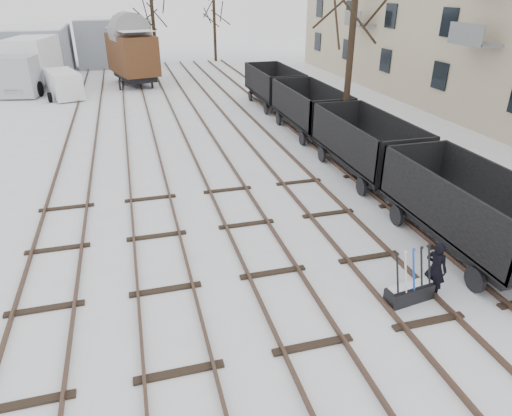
{
  "coord_description": "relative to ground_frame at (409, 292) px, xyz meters",
  "views": [
    {
      "loc": [
        -3.34,
        -10.24,
        7.33
      ],
      "look_at": [
        0.01,
        1.82,
        1.2
      ],
      "focal_mm": 32.0,
      "sensor_mm": 36.0,
      "label": 1
    }
  ],
  "objects": [
    {
      "name": "tree_far_right",
      "position": [
        3.15,
        42.07,
        2.9
      ],
      "size": [
        0.3,
        0.3,
        6.36
      ],
      "primitive_type": "cylinder",
      "color": "black",
      "rests_on": "ground"
    },
    {
      "name": "freight_wagon_d",
      "position": [
        3.01,
        21.06,
        0.66
      ],
      "size": [
        2.42,
        6.04,
        2.47
      ],
      "color": "black",
      "rests_on": "ground"
    },
    {
      "name": "tree_near",
      "position": [
        3.55,
        11.49,
        3.7
      ],
      "size": [
        0.3,
        0.3,
        7.97
      ],
      "primitive_type": "cylinder",
      "color": "black",
      "rests_on": "ground"
    },
    {
      "name": "shed_left",
      "position": [
        -15.99,
        38.12,
        1.76
      ],
      "size": [
        10.0,
        8.0,
        4.1
      ],
      "color": "gray",
      "rests_on": "ground"
    },
    {
      "name": "box_van_wagon",
      "position": [
        -5.66,
        31.06,
        2.2
      ],
      "size": [
        4.27,
        6.15,
        4.27
      ],
      "rotation": [
        0.0,
        0.0,
        0.26
      ],
      "color": "black",
      "rests_on": "ground"
    },
    {
      "name": "tree_far_left",
      "position": [
        -3.53,
        35.07,
        3.1
      ],
      "size": [
        0.3,
        0.3,
        6.76
      ],
      "primitive_type": "cylinder",
      "color": "black",
      "rests_on": "ground"
    },
    {
      "name": "freight_wagon_c",
      "position": [
        3.01,
        14.66,
        0.66
      ],
      "size": [
        2.42,
        6.04,
        2.47
      ],
      "color": "black",
      "rests_on": "ground"
    },
    {
      "name": "worker",
      "position": [
        0.75,
        0.1,
        0.5
      ],
      "size": [
        0.6,
        0.68,
        1.56
      ],
      "primitive_type": "imported",
      "rotation": [
        0.0,
        0.0,
        2.07
      ],
      "color": "black",
      "rests_on": "ground"
    },
    {
      "name": "panel_van",
      "position": [
        -10.72,
        27.59,
        0.68
      ],
      "size": [
        2.99,
        4.57,
        1.86
      ],
      "rotation": [
        0.0,
        0.0,
        0.3
      ],
      "color": "white",
      "rests_on": "ground"
    },
    {
      "name": "ground_frame",
      "position": [
        0.0,
        0.0,
        0.0
      ],
      "size": [
        1.35,
        0.6,
        1.49
      ],
      "rotation": [
        0.0,
        0.0,
        0.14
      ],
      "color": "black",
      "rests_on": "ground"
    },
    {
      "name": "freight_wagon_b",
      "position": [
        3.01,
        8.26,
        0.66
      ],
      "size": [
        2.42,
        6.04,
        2.47
      ],
      "color": "black",
      "rests_on": "ground"
    },
    {
      "name": "lorry",
      "position": [
        -13.19,
        31.34,
        1.66
      ],
      "size": [
        3.83,
        8.63,
        3.78
      ],
      "rotation": [
        0.0,
        0.0,
        -0.2
      ],
      "color": "black",
      "rests_on": "ground"
    },
    {
      "name": "shed_right",
      "position": [
        -6.99,
        42.12,
        1.96
      ],
      "size": [
        7.0,
        6.0,
        4.5
      ],
      "color": "gray",
      "rests_on": "ground"
    },
    {
      "name": "ground",
      "position": [
        -2.99,
        2.12,
        -0.28
      ],
      "size": [
        120.0,
        120.0,
        0.0
      ],
      "primitive_type": "plane",
      "color": "white",
      "rests_on": "ground"
    },
    {
      "name": "freight_wagon_a",
      "position": [
        3.01,
        1.86,
        0.66
      ],
      "size": [
        2.42,
        6.04,
        2.47
      ],
      "color": "black",
      "rests_on": "ground"
    },
    {
      "name": "tracks",
      "position": [
        -2.99,
        15.79,
        -0.21
      ],
      "size": [
        13.9,
        52.0,
        0.16
      ],
      "color": "black",
      "rests_on": "ground"
    }
  ]
}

